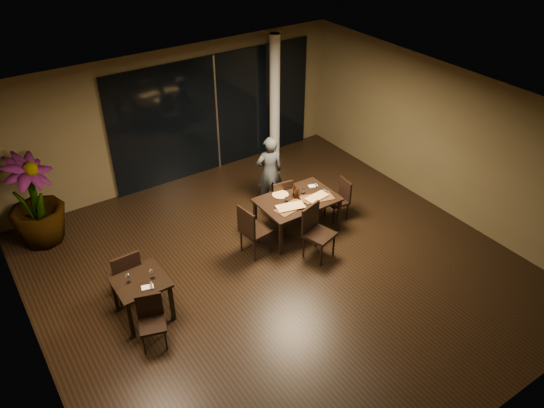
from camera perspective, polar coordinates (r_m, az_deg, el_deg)
The scene contains 33 objects.
ground at distance 9.60m, azimuth 0.63°, elevation -7.19°, with size 8.00×8.00×0.00m, color black.
wall_back at distance 11.85m, azimuth -10.60°, elevation 9.25°, with size 8.00×0.10×3.00m, color #4D4329.
wall_front at distance 6.60m, azimuth 21.83°, elevation -15.91°, with size 8.00×0.10×3.00m, color #4D4329.
wall_left at distance 7.65m, azimuth -25.54°, elevation -9.02°, with size 0.10×8.00×3.00m, color #4D4329.
wall_right at distance 11.21m, azimuth 18.15°, elevation 6.63°, with size 0.10×8.00×3.00m, color #4D4329.
ceiling at distance 7.97m, azimuth 0.76°, elevation 9.49°, with size 8.00×8.00×0.04m, color silver.
window_panel at distance 12.23m, azimuth -6.06°, elevation 9.64°, with size 5.00×0.06×2.70m, color black.
column at distance 12.58m, azimuth 0.29°, elevation 11.28°, with size 0.24×0.24×3.00m, color silver.
main_table at distance 10.18m, azimuth 2.75°, elevation 0.20°, with size 1.50×1.00×0.75m.
side_table at distance 8.62m, azimuth -13.95°, elevation -8.57°, with size 0.80×0.80×0.75m.
chair_main_far at distance 10.61m, azimuth 0.91°, elevation 0.72°, with size 0.49×0.49×0.93m.
chair_main_near at distance 9.65m, azimuth 4.70°, elevation -2.69°, with size 0.60×0.60×1.04m.
chair_main_left at distance 9.64m, azimuth -2.18°, elevation -2.66°, with size 0.53×0.53×1.03m.
chair_main_right at distance 10.77m, azimuth 7.36°, elevation 0.72°, with size 0.44×0.44×0.86m.
chair_side_far at distance 8.99m, azimuth -15.46°, elevation -7.23°, with size 0.49×0.49×1.02m.
chair_side_near at distance 8.29m, azimuth -12.86°, elevation -11.86°, with size 0.49×0.49×0.85m.
diner at distance 10.96m, azimuth -0.28°, elevation 3.51°, with size 0.53×0.35×1.56m, color #2E3033.
potted_plant at distance 10.73m, azimuth -24.23°, elevation 0.29°, with size 0.99×0.99×1.81m, color #1E4617.
pizza_board_left at distance 9.88m, azimuth 2.00°, elevation -0.39°, with size 0.61×0.31×0.01m, color #432715.
pizza_board_right at distance 10.19m, azimuth 4.84°, elevation 0.66°, with size 0.63×0.31×0.01m, color #4B2C18.
oblong_pizza_left at distance 9.87m, azimuth 2.00°, elevation -0.31°, with size 0.51×0.24×0.02m, color maroon, non-canonical shape.
oblong_pizza_right at distance 10.18m, azimuth 4.84°, elevation 0.74°, with size 0.44×0.20×0.02m, color maroon, non-canonical shape.
round_pizza at distance 10.24m, azimuth 0.91°, elevation 1.00°, with size 0.31×0.31×0.01m, color #B12413.
bottle_a at distance 10.08m, azimuth 2.57°, elevation 1.21°, with size 0.06×0.06×0.26m, color black, non-canonical shape.
bottle_b at distance 10.09m, azimuth 2.84°, elevation 1.19°, with size 0.05×0.05×0.25m, color black, non-canonical shape.
bottle_c at distance 10.14m, azimuth 2.41°, elevation 1.49°, with size 0.06×0.06×0.29m, color black, non-canonical shape.
tumbler_left at distance 10.05m, azimuth 1.58°, elevation 0.51°, with size 0.07×0.07×0.08m, color white.
tumbler_right at distance 10.30m, azimuth 3.35°, elevation 1.39°, with size 0.08×0.08×0.09m, color white.
napkin_near at distance 10.36m, azimuth 5.45°, elevation 1.25°, with size 0.18×0.10×0.01m, color white.
napkin_far at distance 10.55m, azimuth 4.43°, elevation 1.95°, with size 0.18×0.10×0.01m, color white.
wine_glass_a at distance 8.48m, azimuth -15.20°, elevation -7.71°, with size 0.08×0.08×0.17m, color white, non-canonical shape.
wine_glass_b at distance 8.47m, azimuth -12.83°, elevation -7.38°, with size 0.08×0.08×0.17m, color white, non-canonical shape.
side_napkin at distance 8.38m, azimuth -13.26°, elevation -8.71°, with size 0.18×0.11×0.01m, color white.
Camera 1 is at (-4.14, -5.98, 6.27)m, focal length 35.00 mm.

